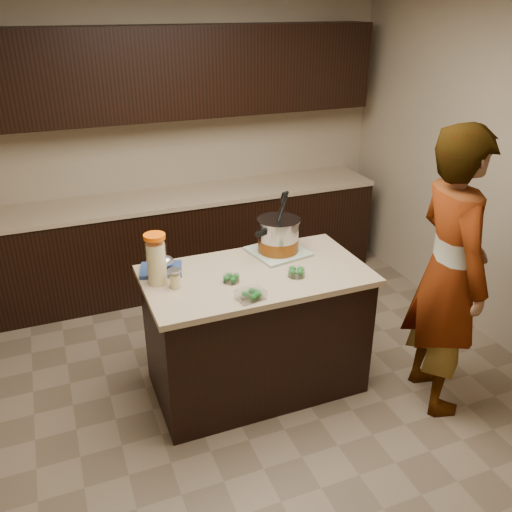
{
  "coord_description": "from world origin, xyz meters",
  "views": [
    {
      "loc": [
        -1.16,
        -2.92,
        2.51
      ],
      "look_at": [
        0.0,
        0.0,
        1.02
      ],
      "focal_mm": 38.0,
      "sensor_mm": 36.0,
      "label": 1
    }
  ],
  "objects_px": {
    "lemonade_pitcher": "(156,261)",
    "person": "(449,274)",
    "stock_pot": "(278,237)",
    "island": "(256,331)"
  },
  "relations": [
    {
      "from": "lemonade_pitcher",
      "to": "person",
      "type": "height_order",
      "value": "person"
    },
    {
      "from": "island",
      "to": "person",
      "type": "height_order",
      "value": "person"
    },
    {
      "from": "island",
      "to": "stock_pot",
      "type": "xyz_separation_m",
      "value": [
        0.26,
        0.22,
        0.57
      ]
    },
    {
      "from": "island",
      "to": "person",
      "type": "bearing_deg",
      "value": -27.02
    },
    {
      "from": "lemonade_pitcher",
      "to": "stock_pot",
      "type": "bearing_deg",
      "value": 8.14
    },
    {
      "from": "island",
      "to": "lemonade_pitcher",
      "type": "height_order",
      "value": "lemonade_pitcher"
    },
    {
      "from": "lemonade_pitcher",
      "to": "person",
      "type": "bearing_deg",
      "value": -20.93
    },
    {
      "from": "stock_pot",
      "to": "lemonade_pitcher",
      "type": "xyz_separation_m",
      "value": [
        -0.88,
        -0.13,
        0.03
      ]
    },
    {
      "from": "stock_pot",
      "to": "person",
      "type": "bearing_deg",
      "value": -65.88
    },
    {
      "from": "island",
      "to": "stock_pot",
      "type": "distance_m",
      "value": 0.66
    }
  ]
}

